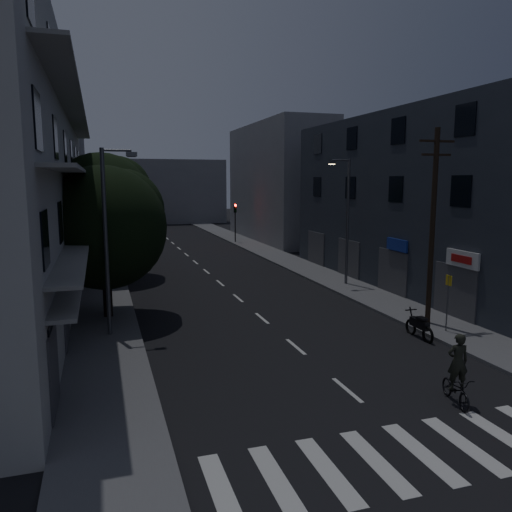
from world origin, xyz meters
TOP-DOWN VIEW (x-y plane):
  - ground at (0.00, 25.00)m, footprint 160.00×160.00m
  - sidewalk_left at (-7.50, 25.00)m, footprint 3.00×90.00m
  - sidewalk_right at (7.50, 25.00)m, footprint 3.00×90.00m
  - crosswalk at (-0.00, -2.00)m, footprint 10.90×3.00m
  - lane_markings at (0.00, 31.25)m, footprint 0.15×60.50m
  - building_left at (-11.98, 18.00)m, footprint 7.00×36.00m
  - building_right at (11.99, 14.00)m, footprint 6.19×28.00m
  - building_far_left at (-12.00, 48.00)m, footprint 6.00×20.00m
  - building_far_right at (12.00, 42.00)m, footprint 6.00×20.00m
  - building_far_end at (0.00, 70.00)m, footprint 24.00×8.00m
  - tree_near at (-7.24, 13.23)m, footprint 6.00×6.00m
  - tree_mid at (-7.23, 23.97)m, footprint 6.94×6.94m
  - tree_far at (-7.22, 34.34)m, footprint 5.58×5.58m
  - traffic_signal_far_right at (6.53, 40.35)m, footprint 0.28×0.37m
  - traffic_signal_far_left at (-6.41, 38.96)m, footprint 0.28×0.37m
  - street_lamp_left_near at (-7.18, 10.10)m, footprint 1.51×0.25m
  - street_lamp_right at (7.54, 16.79)m, footprint 1.51×0.25m
  - street_lamp_left_far at (-7.22, 30.90)m, footprint 1.51×0.25m
  - utility_pole at (7.09, 7.47)m, footprint 1.80×0.24m
  - bus_stop_sign at (7.05, 6.09)m, footprint 0.06×0.35m
  - motorcycle at (5.56, 5.97)m, footprint 0.57×1.99m
  - cyclist at (2.71, 0.10)m, footprint 1.01×1.86m

SIDE VIEW (x-z plane):
  - ground at x=0.00m, z-range 0.00..0.00m
  - crosswalk at x=0.00m, z-range 0.00..0.01m
  - lane_markings at x=0.00m, z-range 0.00..0.01m
  - sidewalk_left at x=-7.50m, z-range 0.00..0.15m
  - sidewalk_right at x=7.50m, z-range 0.00..0.15m
  - motorcycle at x=5.56m, z-range -0.13..1.14m
  - cyclist at x=2.71m, z-range -0.37..1.87m
  - bus_stop_sign at x=7.05m, z-range 0.63..3.15m
  - traffic_signal_far_right at x=6.53m, z-range 1.05..5.15m
  - traffic_signal_far_left at x=-6.41m, z-range 1.05..5.15m
  - tree_far at x=-7.22m, z-range 1.02..7.92m
  - street_lamp_left_near at x=-7.18m, z-range 0.60..8.60m
  - street_lamp_right at x=7.54m, z-range 0.60..8.60m
  - street_lamp_left_far at x=-7.22m, z-range 0.60..8.60m
  - tree_near at x=-7.24m, z-range 1.08..8.48m
  - utility_pole at x=7.09m, z-range 0.37..9.37m
  - building_far_end at x=0.00m, z-range 0.00..10.00m
  - tree_mid at x=-7.23m, z-range 1.22..9.75m
  - building_right at x=11.99m, z-range 0.00..11.00m
  - building_far_right at x=12.00m, z-range 0.00..13.00m
  - building_left at x=-11.98m, z-range -0.01..13.99m
  - building_far_left at x=-12.00m, z-range 0.00..16.00m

